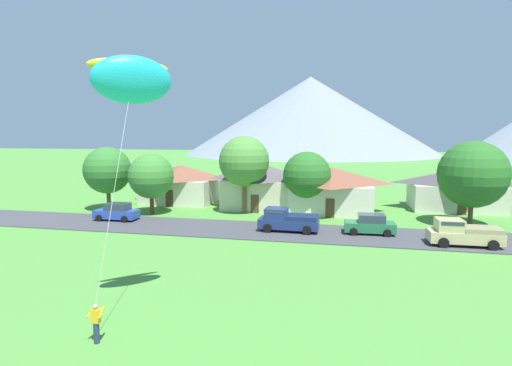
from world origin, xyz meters
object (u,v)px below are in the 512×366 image
house_rightmost (260,185)px  parked_car_blue_west_end (117,212)px  parked_car_green_mid_west (370,224)px  tree_far_right (307,176)px  kite_flyer_with_kite (131,81)px  tree_near_right (473,174)px  tree_right_of_center (107,170)px  tree_left_of_center (151,176)px  house_right_center (455,189)px  house_leftmost (331,188)px  pickup_truck_sand_east_side (462,233)px  tree_near_left (244,161)px  house_left_center (181,183)px  pickup_truck_navy_west_side (287,220)px

house_rightmost → parked_car_blue_west_end: 15.92m
parked_car_green_mid_west → tree_far_right: bearing=128.9°
parked_car_blue_west_end → kite_flyer_with_kite: bearing=-56.5°
tree_near_right → tree_right_of_center: bearing=179.5°
house_rightmost → tree_left_of_center: 12.22m
house_right_center → parked_car_green_mid_west: 17.24m
tree_right_of_center → house_right_center: bearing=12.3°
house_leftmost → house_right_center: (13.63, 3.77, -0.18)m
tree_left_of_center → house_right_center: bearing=16.5°
tree_left_of_center → tree_near_right: tree_near_right is taller
parked_car_green_mid_west → pickup_truck_sand_east_side: pickup_truck_sand_east_side is taller
house_rightmost → tree_near_left: tree_near_left is taller
house_left_center → tree_near_right: (31.49, -7.14, 2.45)m
house_left_center → tree_left_of_center: size_ratio=1.42×
house_left_center → house_rightmost: size_ratio=1.06×
pickup_truck_sand_east_side → house_leftmost: bearing=129.4°
house_rightmost → tree_near_left: 4.55m
tree_right_of_center → house_rightmost: bearing=15.5°
house_rightmost → house_right_center: bearing=9.8°
tree_left_of_center → pickup_truck_navy_west_side: (15.20, -4.82, -3.02)m
house_left_center → pickup_truck_sand_east_side: bearing=-26.9°
house_rightmost → kite_flyer_with_kite: (-0.11, -28.42, 8.16)m
house_left_center → tree_near_left: 11.42m
parked_car_green_mid_west → pickup_truck_navy_west_side: pickup_truck_navy_west_side is taller
house_leftmost → house_rightmost: bearing=179.8°
house_right_center → tree_near_left: bearing=-162.8°
house_left_center → pickup_truck_sand_east_side: 32.35m
house_left_center → pickup_truck_sand_east_side: (28.82, -14.64, -1.34)m
house_right_center → kite_flyer_with_kite: size_ratio=0.84×
house_right_center → tree_near_right: (-0.77, -8.68, 2.50)m
tree_far_right → parked_car_blue_west_end: size_ratio=1.58×
house_right_center → pickup_truck_navy_west_side: (-17.13, -14.40, -1.28)m
tree_far_right → pickup_truck_navy_west_side: tree_far_right is taller
tree_near_left → parked_car_blue_west_end: size_ratio=1.97×
tree_near_left → pickup_truck_sand_east_side: (19.34, -9.13, -4.55)m
house_rightmost → tree_far_right: bearing=-25.7°
house_leftmost → house_left_center: house_leftmost is taller
tree_left_of_center → tree_far_right: bearing=11.1°
house_left_center → parked_car_green_mid_west: house_left_center is taller
house_right_center → pickup_truck_sand_east_side: house_right_center is taller
house_right_center → parked_car_blue_west_end: house_right_center is taller
house_left_center → tree_left_of_center: (-0.07, -8.04, 1.68)m
tree_far_right → pickup_truck_sand_east_side: tree_far_right is taller
house_right_center → tree_near_right: 9.06m
tree_near_right → pickup_truck_sand_east_side: size_ratio=1.52×
parked_car_blue_west_end → tree_right_of_center: bearing=128.4°
parked_car_blue_west_end → tree_near_right: bearing=8.1°
pickup_truck_navy_west_side → pickup_truck_sand_east_side: bearing=-7.4°
house_rightmost → kite_flyer_with_kite: size_ratio=0.72×
pickup_truck_navy_west_side → kite_flyer_with_kite: kite_flyer_with_kite is taller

